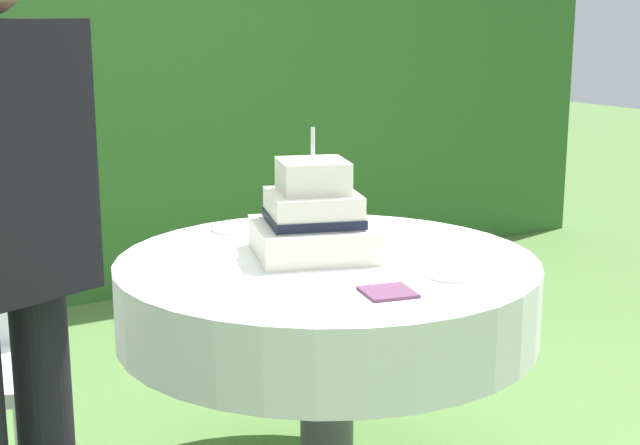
{
  "coord_description": "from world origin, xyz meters",
  "views": [
    {
      "loc": [
        -1.3,
        -2.15,
        1.41
      ],
      "look_at": [
        -0.01,
        0.03,
        0.83
      ],
      "focal_mm": 51.67,
      "sensor_mm": 36.0,
      "label": 1
    }
  ],
  "objects_px": {
    "serving_plate_near": "(356,230)",
    "serving_plate_far": "(233,229)",
    "wedding_cake": "(314,218)",
    "cake_table": "(327,299)",
    "serving_plate_left": "(298,222)",
    "napkin_stack": "(388,292)",
    "serving_plate_right": "(451,274)"
  },
  "relations": [
    {
      "from": "wedding_cake",
      "to": "napkin_stack",
      "type": "xyz_separation_m",
      "value": [
        -0.04,
        -0.42,
        -0.1
      ]
    },
    {
      "from": "cake_table",
      "to": "serving_plate_right",
      "type": "distance_m",
      "value": 0.39
    },
    {
      "from": "cake_table",
      "to": "napkin_stack",
      "type": "distance_m",
      "value": 0.39
    },
    {
      "from": "serving_plate_near",
      "to": "napkin_stack",
      "type": "height_order",
      "value": "serving_plate_near"
    },
    {
      "from": "wedding_cake",
      "to": "napkin_stack",
      "type": "bearing_deg",
      "value": -94.9
    },
    {
      "from": "serving_plate_far",
      "to": "napkin_stack",
      "type": "xyz_separation_m",
      "value": [
        0.03,
        -0.81,
        -0.0
      ]
    },
    {
      "from": "serving_plate_near",
      "to": "serving_plate_far",
      "type": "height_order",
      "value": "same"
    },
    {
      "from": "serving_plate_left",
      "to": "serving_plate_right",
      "type": "bearing_deg",
      "value": -86.51
    },
    {
      "from": "serving_plate_far",
      "to": "serving_plate_right",
      "type": "bearing_deg",
      "value": -71.0
    },
    {
      "from": "serving_plate_near",
      "to": "napkin_stack",
      "type": "relative_size",
      "value": 1.13
    },
    {
      "from": "serving_plate_far",
      "to": "serving_plate_left",
      "type": "height_order",
      "value": "same"
    },
    {
      "from": "serving_plate_far",
      "to": "serving_plate_left",
      "type": "relative_size",
      "value": 0.94
    },
    {
      "from": "serving_plate_near",
      "to": "serving_plate_right",
      "type": "height_order",
      "value": "same"
    },
    {
      "from": "cake_table",
      "to": "serving_plate_right",
      "type": "height_order",
      "value": "serving_plate_right"
    },
    {
      "from": "wedding_cake",
      "to": "serving_plate_left",
      "type": "bearing_deg",
      "value": 67.64
    },
    {
      "from": "napkin_stack",
      "to": "serving_plate_near",
      "type": "bearing_deg",
      "value": 64.03
    },
    {
      "from": "cake_table",
      "to": "serving_plate_far",
      "type": "relative_size",
      "value": 8.66
    },
    {
      "from": "wedding_cake",
      "to": "serving_plate_left",
      "type": "distance_m",
      "value": 0.41
    },
    {
      "from": "serving_plate_left",
      "to": "wedding_cake",
      "type": "bearing_deg",
      "value": -112.36
    },
    {
      "from": "serving_plate_near",
      "to": "napkin_stack",
      "type": "xyz_separation_m",
      "value": [
        -0.29,
        -0.6,
        -0.0
      ]
    },
    {
      "from": "cake_table",
      "to": "serving_plate_left",
      "type": "height_order",
      "value": "serving_plate_left"
    },
    {
      "from": "wedding_cake",
      "to": "napkin_stack",
      "type": "height_order",
      "value": "wedding_cake"
    },
    {
      "from": "serving_plate_near",
      "to": "serving_plate_right",
      "type": "bearing_deg",
      "value": -96.15
    },
    {
      "from": "serving_plate_near",
      "to": "serving_plate_left",
      "type": "height_order",
      "value": "same"
    },
    {
      "from": "serving_plate_far",
      "to": "napkin_stack",
      "type": "height_order",
      "value": "serving_plate_far"
    },
    {
      "from": "serving_plate_far",
      "to": "serving_plate_left",
      "type": "xyz_separation_m",
      "value": [
        0.22,
        -0.03,
        0.0
      ]
    },
    {
      "from": "wedding_cake",
      "to": "serving_plate_far",
      "type": "xyz_separation_m",
      "value": [
        -0.07,
        0.39,
        -0.1
      ]
    },
    {
      "from": "serving_plate_near",
      "to": "wedding_cake",
      "type": "bearing_deg",
      "value": -145.44
    },
    {
      "from": "serving_plate_far",
      "to": "serving_plate_near",
      "type": "bearing_deg",
      "value": -33.43
    },
    {
      "from": "serving_plate_far",
      "to": "serving_plate_left",
      "type": "distance_m",
      "value": 0.22
    },
    {
      "from": "cake_table",
      "to": "serving_plate_near",
      "type": "distance_m",
      "value": 0.36
    },
    {
      "from": "serving_plate_near",
      "to": "serving_plate_left",
      "type": "relative_size",
      "value": 0.95
    }
  ]
}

